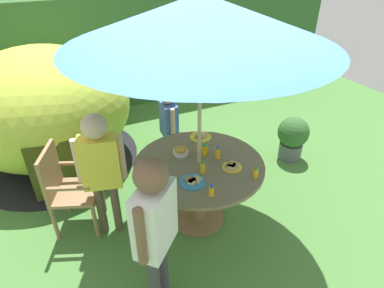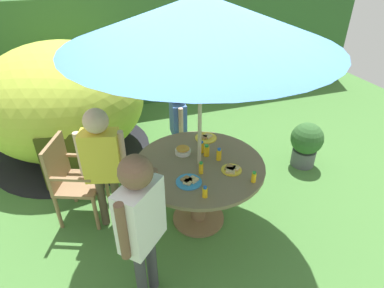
{
  "view_description": "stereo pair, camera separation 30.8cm",
  "coord_description": "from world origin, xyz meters",
  "px_view_note": "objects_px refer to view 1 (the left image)",
  "views": [
    {
      "loc": [
        -1.21,
        -2.35,
        2.61
      ],
      "look_at": [
        -0.07,
        0.01,
        0.98
      ],
      "focal_mm": 30.38,
      "sensor_mm": 36.0,
      "label": 1
    },
    {
      "loc": [
        -0.92,
        -2.47,
        2.61
      ],
      "look_at": [
        -0.07,
        0.01,
        0.98
      ],
      "focal_mm": 30.38,
      "sensor_mm": 36.0,
      "label": 2
    }
  ],
  "objects_px": {
    "child_in_white_shirt": "(154,219)",
    "juice_bottle_near_right": "(203,167)",
    "juice_bottle_front_edge": "(217,153)",
    "patio_umbrella": "(201,20)",
    "garden_table": "(199,177)",
    "cup_far": "(152,175)",
    "snack_bowl": "(181,151)",
    "plate_center_front": "(232,167)",
    "cup_near": "(143,166)",
    "plate_far_right": "(193,181)",
    "juice_bottle_far_left": "(205,150)",
    "child_in_blue_shirt": "(169,120)",
    "wooden_chair": "(66,185)",
    "juice_bottle_center_back": "(199,147)",
    "juice_bottle_mid_left": "(256,173)",
    "child_in_yellow_shirt": "(100,162)",
    "juice_bottle_near_left": "(211,191)",
    "plate_mid_right": "(201,137)",
    "potted_plant": "(293,136)",
    "dome_tent": "(46,108)"
  },
  "relations": [
    {
      "from": "child_in_white_shirt",
      "to": "juice_bottle_near_right",
      "type": "bearing_deg",
      "value": -5.44
    },
    {
      "from": "juice_bottle_near_right",
      "to": "juice_bottle_front_edge",
      "type": "distance_m",
      "value": 0.29
    },
    {
      "from": "patio_umbrella",
      "to": "juice_bottle_front_edge",
      "type": "relative_size",
      "value": 17.32
    },
    {
      "from": "garden_table",
      "to": "patio_umbrella",
      "type": "height_order",
      "value": "patio_umbrella"
    },
    {
      "from": "child_in_white_shirt",
      "to": "cup_far",
      "type": "bearing_deg",
      "value": 27.64
    },
    {
      "from": "snack_bowl",
      "to": "plate_center_front",
      "type": "relative_size",
      "value": 0.82
    },
    {
      "from": "cup_near",
      "to": "juice_bottle_near_right",
      "type": "bearing_deg",
      "value": -31.09
    },
    {
      "from": "patio_umbrella",
      "to": "plate_far_right",
      "type": "height_order",
      "value": "patio_umbrella"
    },
    {
      "from": "juice_bottle_far_left",
      "to": "garden_table",
      "type": "bearing_deg",
      "value": -137.05
    },
    {
      "from": "child_in_blue_shirt",
      "to": "plate_center_front",
      "type": "distance_m",
      "value": 1.23
    },
    {
      "from": "juice_bottle_front_edge",
      "to": "snack_bowl",
      "type": "bearing_deg",
      "value": 143.63
    },
    {
      "from": "wooden_chair",
      "to": "juice_bottle_center_back",
      "type": "relative_size",
      "value": 7.15
    },
    {
      "from": "juice_bottle_far_left",
      "to": "juice_bottle_mid_left",
      "type": "distance_m",
      "value": 0.6
    },
    {
      "from": "child_in_yellow_shirt",
      "to": "juice_bottle_near_left",
      "type": "bearing_deg",
      "value": -27.71
    },
    {
      "from": "snack_bowl",
      "to": "garden_table",
      "type": "bearing_deg",
      "value": -67.09
    },
    {
      "from": "plate_mid_right",
      "to": "plate_far_right",
      "type": "distance_m",
      "value": 0.81
    },
    {
      "from": "patio_umbrella",
      "to": "potted_plant",
      "type": "distance_m",
      "value": 2.51
    },
    {
      "from": "plate_far_right",
      "to": "potted_plant",
      "type": "bearing_deg",
      "value": 22.17
    },
    {
      "from": "plate_center_front",
      "to": "juice_bottle_center_back",
      "type": "bearing_deg",
      "value": 112.09
    },
    {
      "from": "potted_plant",
      "to": "child_in_blue_shirt",
      "type": "xyz_separation_m",
      "value": [
        -1.63,
        0.48,
        0.4
      ]
    },
    {
      "from": "garden_table",
      "to": "juice_bottle_front_edge",
      "type": "xyz_separation_m",
      "value": [
        0.21,
        0.0,
        0.23
      ]
    },
    {
      "from": "plate_center_front",
      "to": "juice_bottle_far_left",
      "type": "bearing_deg",
      "value": 112.33
    },
    {
      "from": "child_in_blue_shirt",
      "to": "child_in_yellow_shirt",
      "type": "height_order",
      "value": "child_in_yellow_shirt"
    },
    {
      "from": "garden_table",
      "to": "juice_bottle_front_edge",
      "type": "distance_m",
      "value": 0.31
    },
    {
      "from": "child_in_white_shirt",
      "to": "juice_bottle_mid_left",
      "type": "bearing_deg",
      "value": -30.51
    },
    {
      "from": "child_in_yellow_shirt",
      "to": "plate_far_right",
      "type": "xyz_separation_m",
      "value": [
        0.71,
        -0.5,
        -0.11
      ]
    },
    {
      "from": "snack_bowl",
      "to": "plate_center_front",
      "type": "height_order",
      "value": "snack_bowl"
    },
    {
      "from": "child_in_yellow_shirt",
      "to": "plate_far_right",
      "type": "relative_size",
      "value": 5.77
    },
    {
      "from": "child_in_white_shirt",
      "to": "dome_tent",
      "type": "bearing_deg",
      "value": 57.23
    },
    {
      "from": "dome_tent",
      "to": "juice_bottle_mid_left",
      "type": "height_order",
      "value": "dome_tent"
    },
    {
      "from": "juice_bottle_far_left",
      "to": "potted_plant",
      "type": "bearing_deg",
      "value": 14.59
    },
    {
      "from": "juice_bottle_mid_left",
      "to": "dome_tent",
      "type": "bearing_deg",
      "value": 124.55
    },
    {
      "from": "cup_near",
      "to": "plate_far_right",
      "type": "bearing_deg",
      "value": -48.94
    },
    {
      "from": "juice_bottle_mid_left",
      "to": "plate_far_right",
      "type": "bearing_deg",
      "value": 161.96
    },
    {
      "from": "potted_plant",
      "to": "cup_far",
      "type": "distance_m",
      "value": 2.32
    },
    {
      "from": "child_in_yellow_shirt",
      "to": "juice_bottle_mid_left",
      "type": "height_order",
      "value": "child_in_yellow_shirt"
    },
    {
      "from": "juice_bottle_near_left",
      "to": "cup_far",
      "type": "distance_m",
      "value": 0.59
    },
    {
      "from": "juice_bottle_mid_left",
      "to": "cup_far",
      "type": "relative_size",
      "value": 1.97
    },
    {
      "from": "juice_bottle_far_left",
      "to": "juice_bottle_center_back",
      "type": "distance_m",
      "value": 0.08
    },
    {
      "from": "patio_umbrella",
      "to": "plate_mid_right",
      "type": "xyz_separation_m",
      "value": [
        0.24,
        0.44,
        -1.34
      ]
    },
    {
      "from": "garden_table",
      "to": "child_in_blue_shirt",
      "type": "relative_size",
      "value": 1.12
    },
    {
      "from": "wooden_chair",
      "to": "plate_center_front",
      "type": "distance_m",
      "value": 1.68
    },
    {
      "from": "garden_table",
      "to": "plate_center_front",
      "type": "distance_m",
      "value": 0.38
    },
    {
      "from": "child_in_white_shirt",
      "to": "snack_bowl",
      "type": "height_order",
      "value": "child_in_white_shirt"
    },
    {
      "from": "cup_far",
      "to": "plate_center_front",
      "type": "bearing_deg",
      "value": -13.95
    },
    {
      "from": "plate_far_right",
      "to": "juice_bottle_near_right",
      "type": "xyz_separation_m",
      "value": [
        0.15,
        0.1,
        0.05
      ]
    },
    {
      "from": "garden_table",
      "to": "dome_tent",
      "type": "bearing_deg",
      "value": 123.07
    },
    {
      "from": "garden_table",
      "to": "dome_tent",
      "type": "height_order",
      "value": "dome_tent"
    },
    {
      "from": "juice_bottle_far_left",
      "to": "juice_bottle_mid_left",
      "type": "bearing_deg",
      "value": -65.38
    },
    {
      "from": "potted_plant",
      "to": "plate_mid_right",
      "type": "xyz_separation_m",
      "value": [
        -1.48,
        -0.09,
        0.42
      ]
    }
  ]
}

